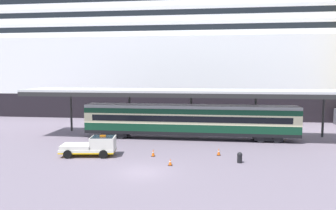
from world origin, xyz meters
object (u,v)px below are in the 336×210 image
at_px(traffic_cone_near, 153,153).
at_px(traffic_cone_far, 170,162).
at_px(train_carriage, 189,120).
at_px(quay_bollard, 240,157).
at_px(cruise_ship, 240,42).
at_px(service_truck, 93,146).
at_px(traffic_cone_mid, 219,152).

relative_size(traffic_cone_near, traffic_cone_far, 1.16).
xyz_separation_m(train_carriage, quay_bollard, (5.07, -9.64, -1.80)).
height_order(cruise_ship, traffic_cone_near, cruise_ship).
bearing_deg(service_truck, train_carriage, 45.76).
relative_size(train_carriage, traffic_cone_far, 41.55).
bearing_deg(traffic_cone_near, traffic_cone_mid, 10.50).
xyz_separation_m(service_truck, traffic_cone_near, (5.76, 0.48, -0.64)).
xyz_separation_m(cruise_ship, train_carriage, (-8.56, -30.20, -11.81)).
height_order(service_truck, traffic_cone_far, service_truck).
height_order(traffic_cone_near, traffic_cone_mid, traffic_cone_mid).
height_order(train_carriage, traffic_cone_near, train_carriage).
xyz_separation_m(cruise_ship, quay_bollard, (-3.49, -39.83, -13.61)).
relative_size(traffic_cone_far, quay_bollard, 0.63).
bearing_deg(train_carriage, traffic_cone_mid, -65.77).
relative_size(cruise_ship, traffic_cone_far, 293.66).
height_order(cruise_ship, service_truck, cruise_ship).
bearing_deg(traffic_cone_far, service_truck, 163.60).
bearing_deg(quay_bollard, service_truck, 177.17).
xyz_separation_m(traffic_cone_near, traffic_cone_mid, (6.25, 1.16, 0.00)).
height_order(train_carriage, quay_bollard, train_carriage).
height_order(train_carriage, service_truck, train_carriage).
bearing_deg(traffic_cone_far, cruise_ship, 77.04).
bearing_deg(cruise_ship, traffic_cone_near, -106.58).
height_order(cruise_ship, traffic_cone_far, cruise_ship).
bearing_deg(traffic_cone_near, quay_bollard, -8.23).
xyz_separation_m(cruise_ship, traffic_cone_far, (-9.53, -41.43, -13.83)).
height_order(service_truck, quay_bollard, service_truck).
relative_size(cruise_ship, train_carriage, 7.07).
height_order(cruise_ship, quay_bollard, cruise_ship).
bearing_deg(service_truck, traffic_cone_mid, 7.76).
xyz_separation_m(train_carriage, service_truck, (-8.72, -8.95, -1.33)).
bearing_deg(traffic_cone_mid, cruise_ship, 82.01).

